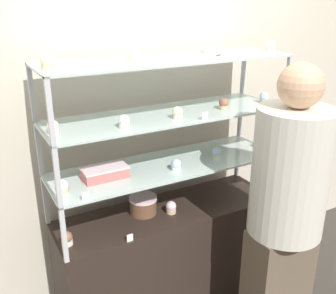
# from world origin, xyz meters

# --- Properties ---
(back_wall) EXTENTS (8.00, 0.05, 2.60)m
(back_wall) POSITION_xyz_m (0.00, 0.36, 1.30)
(back_wall) COLOR beige
(back_wall) RESTS_ON ground_plane
(display_base) EXTENTS (1.43, 0.44, 0.73)m
(display_base) POSITION_xyz_m (0.00, 0.00, 0.36)
(display_base) COLOR black
(display_base) RESTS_ON ground_plane
(display_riser_lower) EXTENTS (1.43, 0.44, 0.32)m
(display_riser_lower) POSITION_xyz_m (0.00, 0.00, 1.03)
(display_riser_lower) COLOR #B7B7BC
(display_riser_lower) RESTS_ON display_base
(display_riser_middle) EXTENTS (1.43, 0.44, 0.32)m
(display_riser_middle) POSITION_xyz_m (0.00, 0.00, 1.34)
(display_riser_middle) COLOR #B7B7BC
(display_riser_middle) RESTS_ON display_riser_lower
(display_riser_upper) EXTENTS (1.43, 0.44, 0.32)m
(display_riser_upper) POSITION_xyz_m (0.00, 0.00, 1.66)
(display_riser_upper) COLOR #B7B7BC
(display_riser_upper) RESTS_ON display_riser_middle
(layer_cake_centerpiece) EXTENTS (0.17, 0.17, 0.11)m
(layer_cake_centerpiece) POSITION_xyz_m (-0.15, 0.04, 0.79)
(layer_cake_centerpiece) COLOR brown
(layer_cake_centerpiece) RESTS_ON display_base
(sheet_cake_frosted) EXTENTS (0.25, 0.14, 0.07)m
(sheet_cake_frosted) POSITION_xyz_m (-0.40, 0.00, 1.08)
(sheet_cake_frosted) COLOR #C66660
(sheet_cake_frosted) RESTS_ON display_riser_lower
(cupcake_0) EXTENTS (0.06, 0.06, 0.08)m
(cupcake_0) POSITION_xyz_m (-0.66, -0.06, 0.77)
(cupcake_0) COLOR white
(cupcake_0) RESTS_ON display_base
(cupcake_1) EXTENTS (0.06, 0.06, 0.08)m
(cupcake_1) POSITION_xyz_m (0.00, -0.04, 0.77)
(cupcake_1) COLOR #CCB28C
(cupcake_1) RESTS_ON display_base
(cupcake_2) EXTENTS (0.06, 0.06, 0.08)m
(cupcake_2) POSITION_xyz_m (0.65, -0.11, 0.77)
(cupcake_2) COLOR white
(cupcake_2) RESTS_ON display_base
(price_tag_0) EXTENTS (0.04, 0.00, 0.04)m
(price_tag_0) POSITION_xyz_m (-0.35, -0.20, 0.75)
(price_tag_0) COLOR white
(price_tag_0) RESTS_ON display_base
(cupcake_3) EXTENTS (0.06, 0.06, 0.07)m
(cupcake_3) POSITION_xyz_m (-0.65, -0.06, 1.08)
(cupcake_3) COLOR #CCB28C
(cupcake_3) RESTS_ON display_riser_lower
(cupcake_4) EXTENTS (0.06, 0.06, 0.07)m
(cupcake_4) POSITION_xyz_m (-0.00, -0.10, 1.08)
(cupcake_4) COLOR white
(cupcake_4) RESTS_ON display_riser_lower
(cupcake_5) EXTENTS (0.06, 0.06, 0.07)m
(cupcake_5) POSITION_xyz_m (0.31, -0.06, 1.08)
(cupcake_5) COLOR beige
(cupcake_5) RESTS_ON display_riser_lower
(cupcake_6) EXTENTS (0.06, 0.06, 0.07)m
(cupcake_6) POSITION_xyz_m (0.67, -0.05, 1.08)
(cupcake_6) COLOR #CCB28C
(cupcake_6) RESTS_ON display_riser_lower
(price_tag_1) EXTENTS (0.04, 0.00, 0.04)m
(price_tag_1) POSITION_xyz_m (-0.57, -0.20, 1.07)
(price_tag_1) COLOR white
(price_tag_1) RESTS_ON display_riser_lower
(cupcake_7) EXTENTS (0.06, 0.06, 0.07)m
(cupcake_7) POSITION_xyz_m (-0.66, -0.04, 1.39)
(cupcake_7) COLOR white
(cupcake_7) RESTS_ON display_riser_middle
(cupcake_8) EXTENTS (0.06, 0.06, 0.07)m
(cupcake_8) POSITION_xyz_m (-0.32, -0.12, 1.39)
(cupcake_8) COLOR white
(cupcake_8) RESTS_ON display_riser_middle
(cupcake_9) EXTENTS (0.06, 0.06, 0.07)m
(cupcake_9) POSITION_xyz_m (0.00, -0.11, 1.39)
(cupcake_9) COLOR beige
(cupcake_9) RESTS_ON display_riser_middle
(cupcake_10) EXTENTS (0.06, 0.06, 0.07)m
(cupcake_10) POSITION_xyz_m (0.34, -0.07, 1.39)
(cupcake_10) COLOR #CCB28C
(cupcake_10) RESTS_ON display_riser_middle
(cupcake_11) EXTENTS (0.06, 0.06, 0.07)m
(cupcake_11) POSITION_xyz_m (0.65, -0.07, 1.39)
(cupcake_11) COLOR #CCB28C
(cupcake_11) RESTS_ON display_riser_middle
(price_tag_2) EXTENTS (0.04, 0.00, 0.04)m
(price_tag_2) POSITION_xyz_m (0.12, -0.20, 1.38)
(price_tag_2) COLOR white
(price_tag_2) RESTS_ON display_riser_middle
(cupcake_12) EXTENTS (0.06, 0.06, 0.07)m
(cupcake_12) POSITION_xyz_m (-0.66, -0.04, 1.71)
(cupcake_12) COLOR #CCB28C
(cupcake_12) RESTS_ON display_riser_upper
(cupcake_13) EXTENTS (0.06, 0.06, 0.07)m
(cupcake_13) POSITION_xyz_m (-0.22, -0.03, 1.71)
(cupcake_13) COLOR beige
(cupcake_13) RESTS_ON display_riser_upper
(cupcake_14) EXTENTS (0.06, 0.06, 0.07)m
(cupcake_14) POSITION_xyz_m (0.21, -0.11, 1.71)
(cupcake_14) COLOR beige
(cupcake_14) RESTS_ON display_riser_upper
(cupcake_15) EXTENTS (0.06, 0.06, 0.07)m
(cupcake_15) POSITION_xyz_m (0.66, -0.08, 1.71)
(cupcake_15) COLOR beige
(cupcake_15) RESTS_ON display_riser_upper
(price_tag_3) EXTENTS (0.04, 0.00, 0.04)m
(price_tag_3) POSITION_xyz_m (0.10, -0.20, 1.70)
(price_tag_3) COLOR white
(price_tag_3) RESTS_ON display_riser_upper
(donut_glazed) EXTENTS (0.13, 0.13, 0.04)m
(donut_glazed) POSITION_xyz_m (0.29, 0.00, 1.70)
(donut_glazed) COLOR #EFB2BC
(donut_glazed) RESTS_ON display_riser_upper
(customer_figure) EXTENTS (0.40, 0.40, 1.71)m
(customer_figure) POSITION_xyz_m (0.40, -0.59, 0.91)
(customer_figure) COLOR brown
(customer_figure) RESTS_ON ground_plane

